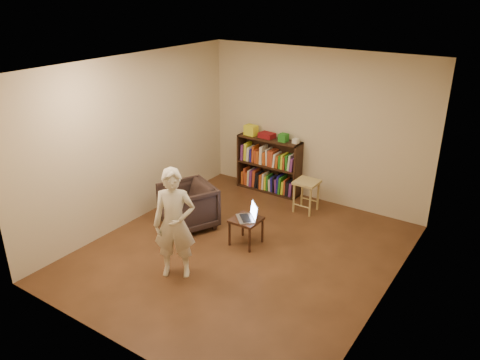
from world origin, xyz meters
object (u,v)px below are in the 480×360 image
Objects in this scene: bookshelf at (269,168)px; side_table at (246,223)px; stool at (307,187)px; laptop at (249,215)px; person at (175,224)px; armchair at (188,206)px.

bookshelf is 2.94× the size of side_table.
side_table is (-0.24, -1.45, -0.10)m from stool.
laptop is 0.28× the size of person.
bookshelf is at bearing 66.12° from person.
armchair is at bearing -176.75° from side_table.
person reaches higher than stool.
person reaches higher than armchair.
bookshelf reaches higher than side_table.
bookshelf is 1.03m from stool.
armchair is (-1.28, -1.51, -0.09)m from stool.
armchair is 1.88× the size of side_table.
stool is 1.32× the size of laptop.
bookshelf is at bearing 155.97° from laptop.
person is (0.71, -1.09, 0.39)m from armchair.
laptop is at bearing 30.93° from side_table.
stool is (0.95, -0.40, -0.00)m from bookshelf.
armchair reaches higher than stool.
side_table is at bearing -69.01° from bookshelf.
armchair is 1.04m from side_table.
laptop is (-0.21, -1.43, 0.03)m from stool.
laptop is at bearing 30.10° from armchair.
bookshelf is 1.97m from laptop.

